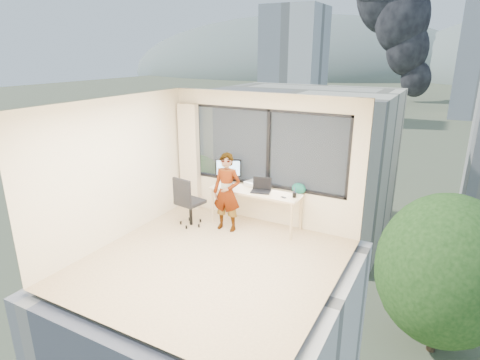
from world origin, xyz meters
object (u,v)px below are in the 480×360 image
Objects in this scene: monitor at (228,171)px; game_console at (254,184)px; chair at (190,200)px; handbag at (299,188)px; laptop at (261,186)px; desk at (256,208)px; person at (227,192)px.

monitor reaches higher than game_console.
chair is 1.32m from game_console.
laptop is at bearing -151.00° from handbag.
chair is 1.97× the size of monitor.
monitor is 0.82m from laptop.
laptop is at bearing -27.03° from game_console.
desk is 0.96m from handbag.
desk is at bearing 36.11° from chair.
game_console is at bearing 125.24° from desk.
chair is 3.27× the size of game_console.
laptop is (0.29, -0.28, 0.08)m from game_console.
chair is at bearing -170.41° from laptop.
monitor is at bearing 63.81° from chair.
monitor is at bearing -167.09° from handbag.
chair is 0.97m from monitor.
monitor reaches higher than handbag.
game_console is (-0.17, 0.24, 0.41)m from desk.
chair is 0.68× the size of person.
chair is 3.82× the size of handbag.
desk is 1.73× the size of chair.
person is 3.95× the size of laptop.
monitor reaches higher than chair.
person is at bearing 22.27° from chair.
game_console is at bearing -173.37° from handbag.
laptop reaches higher than handbag.
chair reaches higher than desk.
person is at bearing -144.44° from handbag.
game_console is at bearing 122.71° from laptop.
chair is 2.15m from handbag.
desk is 4.64× the size of laptop.
chair is at bearing -172.76° from person.
chair is at bearing -123.22° from game_console.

